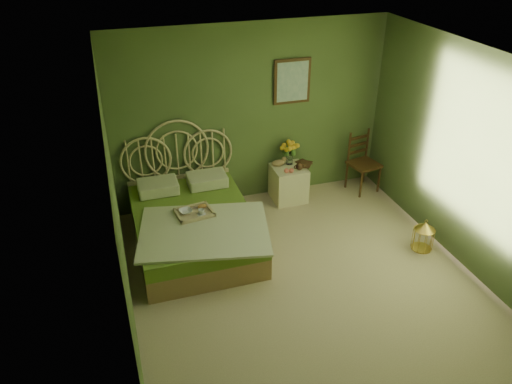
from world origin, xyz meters
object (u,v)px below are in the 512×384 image
object	(u,v)px
bed	(193,223)
chair	(362,158)
nightstand	(289,178)
birdcage	(423,236)

from	to	relation	value
bed	chair	bearing A→B (deg)	13.90
bed	chair	world-z (taller)	bed
bed	nightstand	distance (m)	1.75
birdcage	bed	bearing A→B (deg)	159.87
nightstand	chair	size ratio (longest dim) A/B	1.03
nightstand	birdcage	size ratio (longest dim) A/B	2.41
bed	nightstand	size ratio (longest dim) A/B	2.29
nightstand	bed	bearing A→B (deg)	-155.98
bed	chair	distance (m)	2.89
bed	birdcage	xyz separation A→B (m)	(2.80, -1.03, -0.10)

